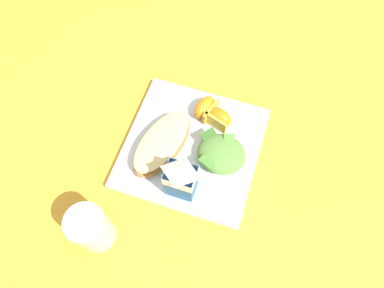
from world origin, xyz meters
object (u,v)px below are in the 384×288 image
white_plate (192,148)px  orange_wedge_front (219,118)px  cheesy_pizza_bread (162,144)px  orange_wedge_middle (206,108)px  green_salad_pile (221,154)px  drinking_clear_cup (91,228)px  milk_carton (181,178)px

white_plate → orange_wedge_front: orange_wedge_front is taller
cheesy_pizza_bread → orange_wedge_middle: 0.13m
green_salad_pile → drinking_clear_cup: bearing=50.9°
white_plate → milk_carton: bearing=95.8°
cheesy_pizza_bread → drinking_clear_cup: drinking_clear_cup is taller
orange_wedge_front → drinking_clear_cup: (0.15, 0.30, 0.02)m
white_plate → drinking_clear_cup: (0.12, 0.23, 0.05)m
orange_wedge_front → white_plate: bearing=63.8°
orange_wedge_front → orange_wedge_middle: (0.03, -0.01, 0.00)m
white_plate → orange_wedge_front: 0.09m
orange_wedge_middle → drinking_clear_cup: (0.12, 0.32, 0.02)m
orange_wedge_middle → drinking_clear_cup: bearing=69.5°
cheesy_pizza_bread → green_salad_pile: green_salad_pile is taller
drinking_clear_cup → orange_wedge_middle: bearing=-110.5°
milk_carton → drinking_clear_cup: 0.19m
white_plate → cheesy_pizza_bread: 0.07m
cheesy_pizza_bread → milk_carton: bearing=132.6°
green_salad_pile → white_plate: bearing=-5.9°
drinking_clear_cup → milk_carton: bearing=-133.1°
orange_wedge_front → drinking_clear_cup: size_ratio=0.63×
green_salad_pile → milk_carton: 0.11m
white_plate → orange_wedge_middle: orange_wedge_middle is taller
drinking_clear_cup → white_plate: bearing=-116.8°
orange_wedge_middle → drinking_clear_cup: size_ratio=0.63×
milk_carton → orange_wedge_middle: 0.19m
milk_carton → green_salad_pile: bearing=-121.9°
orange_wedge_middle → drinking_clear_cup: drinking_clear_cup is taller
green_salad_pile → drinking_clear_cup: 0.29m
white_plate → green_salad_pile: size_ratio=2.67×
cheesy_pizza_bread → green_salad_pile: 0.12m
white_plate → green_salad_pile: green_salad_pile is taller
white_plate → orange_wedge_middle: size_ratio=4.11×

